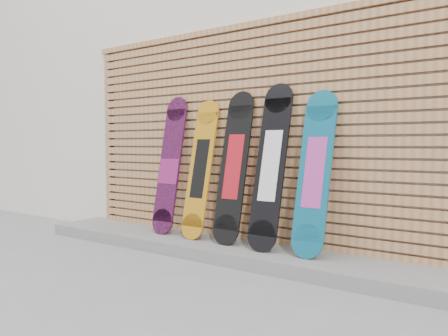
{
  "coord_description": "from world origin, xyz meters",
  "views": [
    {
      "loc": [
        2.22,
        -2.78,
        1.08
      ],
      "look_at": [
        -0.25,
        0.75,
        0.85
      ],
      "focal_mm": 35.0,
      "sensor_mm": 36.0,
      "label": 1
    }
  ],
  "objects_px": {
    "snowboard_4": "(315,172)",
    "snowboard_0": "(170,166)",
    "snowboard_1": "(200,169)",
    "snowboard_3": "(271,166)",
    "snowboard_2": "(234,167)"
  },
  "relations": [
    {
      "from": "snowboard_1",
      "to": "snowboard_0",
      "type": "bearing_deg",
      "value": 178.58
    },
    {
      "from": "snowboard_1",
      "to": "snowboard_2",
      "type": "xyz_separation_m",
      "value": [
        0.41,
        -0.0,
        0.03
      ]
    },
    {
      "from": "snowboard_4",
      "to": "snowboard_1",
      "type": "bearing_deg",
      "value": 179.42
    },
    {
      "from": "snowboard_0",
      "to": "snowboard_4",
      "type": "relative_size",
      "value": 1.03
    },
    {
      "from": "snowboard_1",
      "to": "snowboard_2",
      "type": "bearing_deg",
      "value": -0.14
    },
    {
      "from": "snowboard_2",
      "to": "snowboard_4",
      "type": "bearing_deg",
      "value": -0.8
    },
    {
      "from": "snowboard_0",
      "to": "snowboard_2",
      "type": "distance_m",
      "value": 0.85
    },
    {
      "from": "snowboard_0",
      "to": "snowboard_3",
      "type": "relative_size",
      "value": 0.97
    },
    {
      "from": "snowboard_2",
      "to": "snowboard_3",
      "type": "xyz_separation_m",
      "value": [
        0.42,
        -0.02,
        0.02
      ]
    },
    {
      "from": "snowboard_1",
      "to": "snowboard_3",
      "type": "relative_size",
      "value": 0.93
    },
    {
      "from": "snowboard_4",
      "to": "snowboard_0",
      "type": "bearing_deg",
      "value": 179.2
    },
    {
      "from": "snowboard_2",
      "to": "snowboard_0",
      "type": "bearing_deg",
      "value": 179.21
    },
    {
      "from": "snowboard_0",
      "to": "snowboard_4",
      "type": "bearing_deg",
      "value": -0.8
    },
    {
      "from": "snowboard_3",
      "to": "snowboard_2",
      "type": "bearing_deg",
      "value": 177.3
    },
    {
      "from": "snowboard_4",
      "to": "snowboard_2",
      "type": "bearing_deg",
      "value": 179.2
    }
  ]
}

